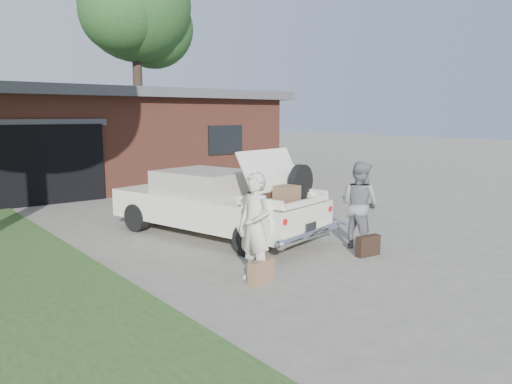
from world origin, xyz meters
TOP-DOWN VIEW (x-y plane):
  - ground at (0.00, 0.00)m, footprint 90.00×90.00m
  - house at (0.98, 11.47)m, footprint 12.80×7.80m
  - tree_right at (5.21, 16.07)m, footprint 5.93×5.15m
  - sedan at (0.16, 2.10)m, footprint 2.81×4.93m
  - woman_left at (-0.98, -0.61)m, footprint 0.45×0.63m
  - woman_right at (1.72, -0.32)m, footprint 0.69×0.84m
  - suitcase_left at (-0.99, -0.76)m, footprint 0.46×0.21m
  - suitcase_right at (1.39, -0.81)m, footprint 0.48×0.20m

SIDE VIEW (x-z plane):
  - ground at x=0.00m, z-range 0.00..0.00m
  - suitcase_left at x=-0.99m, z-range 0.00..0.35m
  - suitcase_right at x=1.39m, z-range 0.00..0.36m
  - sedan at x=0.16m, z-range -0.22..1.59m
  - woman_right at x=1.72m, z-range 0.00..1.61m
  - woman_left at x=-0.98m, z-range 0.00..1.63m
  - house at x=0.98m, z-range 0.02..3.32m
  - tree_right at x=5.21m, z-range 2.12..12.17m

